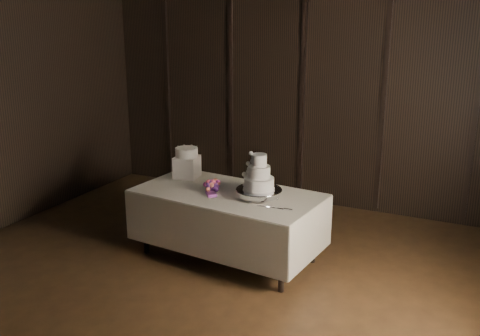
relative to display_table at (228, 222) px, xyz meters
name	(u,v)px	position (x,y,z in m)	size (l,w,h in m)	color
room	(158,155)	(0.07, -1.35, 1.08)	(6.08, 7.08, 3.08)	black
display_table	(228,222)	(0.00, 0.00, 0.00)	(2.08, 1.22, 0.76)	beige
cake_stand	(259,193)	(0.37, -0.01, 0.39)	(0.48, 0.48, 0.09)	silver
wedding_cake	(256,176)	(0.34, -0.02, 0.58)	(0.36, 0.31, 0.38)	white
bouquet	(212,186)	(-0.16, -0.04, 0.40)	(0.27, 0.37, 0.17)	#EA5367
box_pedestal	(187,167)	(-0.68, 0.29, 0.47)	(0.26, 0.26, 0.25)	white
small_cake	(187,152)	(-0.68, 0.29, 0.65)	(0.26, 0.26, 0.10)	white
cake_knife	(270,207)	(0.60, -0.24, 0.35)	(0.37, 0.02, 0.01)	silver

